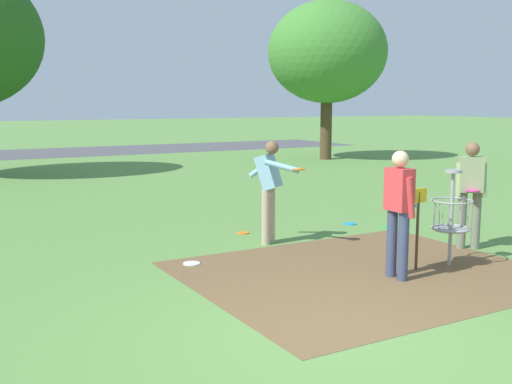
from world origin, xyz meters
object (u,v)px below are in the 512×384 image
Objects in this scene: disc_golf_basket at (448,214)px; frisbee_far_left at (350,224)px; player_foreground_watching at (399,207)px; frisbee_by_tee at (243,233)px; tree_near_right at (327,52)px; frisbee_mid_grass at (191,264)px; player_waiting_left at (471,189)px; frisbee_near_basket at (387,228)px; player_waiting_right at (269,185)px.

frisbee_far_left is (0.73, 3.08, -0.74)m from disc_golf_basket.
player_foreground_watching is 3.65m from frisbee_by_tee.
player_foreground_watching is 0.27× the size of tree_near_right.
player_foreground_watching is at bearing -44.10° from frisbee_mid_grass.
frisbee_by_tee is 0.88× the size of frisbee_far_left.
player_waiting_left is at bearing 17.86° from player_foreground_watching.
disc_golf_basket is 3.76m from frisbee_by_tee.
player_foreground_watching is (-1.04, -0.11, 0.21)m from disc_golf_basket.
tree_near_right reaches higher than frisbee_mid_grass.
frisbee_near_basket is at bearing 90.68° from player_waiting_left.
tree_near_right is at bearing 59.56° from disc_golf_basket.
player_waiting_right is 2.74m from frisbee_near_basket.
disc_golf_basket is 17.09m from tree_near_right.
frisbee_by_tee is 0.86× the size of frisbee_mid_grass.
player_foreground_watching is 6.93× the size of frisbee_mid_grass.
player_waiting_left is 1.00× the size of player_waiting_right.
player_waiting_left is at bearing -36.46° from player_waiting_right.
frisbee_far_left is at bearing -7.71° from frisbee_by_tee.
player_waiting_right is at bearing 99.06° from player_foreground_watching.
frisbee_mid_grass is at bearing -138.40° from frisbee_by_tee.
player_waiting_left is 3.93m from frisbee_by_tee.
disc_golf_basket is at bearing 6.14° from player_foreground_watching.
tree_near_right is at bearing 58.38° from frisbee_near_basket.
disc_golf_basket is 2.89m from player_waiting_right.
tree_near_right is (7.36, 11.95, 4.33)m from frisbee_near_basket.
player_waiting_left is at bearing 27.47° from disc_golf_basket.
player_waiting_right is at bearing -164.82° from frisbee_far_left.
frisbee_by_tee is (-0.01, 0.89, -0.98)m from player_waiting_right.
player_waiting_right reaches higher than frisbee_far_left.
player_foreground_watching is 7.06× the size of frisbee_far_left.
disc_golf_basket is 2.79m from frisbee_near_basket.
player_waiting_left is 3.21m from player_waiting_right.
disc_golf_basket is 0.81× the size of player_foreground_watching.
tree_near_right is (7.34, 13.82, 3.37)m from player_waiting_left.
disc_golf_basket is at bearing -114.25° from frisbee_near_basket.
frisbee_by_tee and frisbee_mid_grass have the same top height.
frisbee_near_basket is 0.91× the size of frisbee_far_left.
player_waiting_left reaches higher than frisbee_far_left.
tree_near_right is (11.59, 12.50, 4.33)m from frisbee_mid_grass.
frisbee_far_left is (-0.40, 2.50, -0.96)m from player_waiting_left.
player_waiting_left is 2.70m from frisbee_far_left.
tree_near_right is at bearing 47.16° from frisbee_mid_grass.
frisbee_near_basket and frisbee_by_tee have the same top height.
player_waiting_right is 1.32m from frisbee_by_tee.
frisbee_near_basket is 4.26m from frisbee_mid_grass.
disc_golf_basket is 0.22× the size of tree_near_right.
player_waiting_right is (-2.58, 1.91, 0.02)m from player_waiting_left.
frisbee_mid_grass is at bearing -172.68° from frisbee_near_basket.
frisbee_far_left is at bearing 76.70° from disc_golf_basket.
frisbee_mid_grass is at bearing 148.56° from disc_golf_basket.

